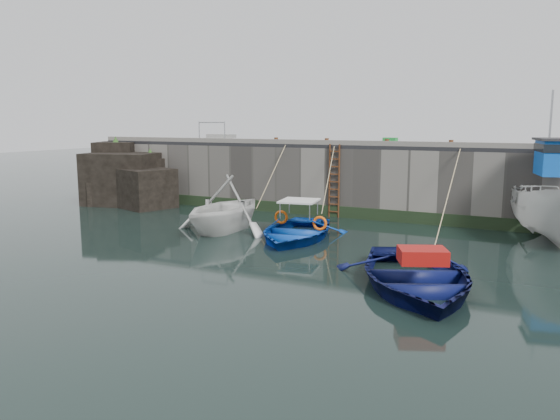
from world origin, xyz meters
The scene contains 21 objects.
ground centered at (0.00, 0.00, 0.00)m, with size 120.00×120.00×0.00m, color black.
quay_back centered at (0.00, 12.50, 1.50)m, with size 30.00×5.00×3.00m, color slate.
road_back centered at (0.00, 12.50, 3.08)m, with size 30.00×5.00×0.16m, color black.
kerb_back centered at (0.00, 10.15, 3.26)m, with size 30.00×0.30×0.20m, color slate.
algae_back centered at (0.00, 9.96, 0.25)m, with size 30.00×0.08×0.50m, color black.
rock_outcrop centered at (-12.92, 9.11, 1.26)m, with size 5.85×4.24×3.41m.
ladder centered at (-2.00, 9.91, 1.59)m, with size 0.51×0.08×3.20m.
boat_near_white centered at (-4.68, 5.24, 0.00)m, with size 4.02×4.65×2.45m, color silver.
boat_near_white_rope centered at (-4.68, 8.87, 0.00)m, with size 0.04×3.44×3.10m, color tan, non-canonical shape.
boat_near_blue centered at (-1.68, 5.22, 0.00)m, with size 3.49×4.88×1.01m, color #0B3CA8.
boat_near_blue_rope centered at (-1.68, 8.86, 0.00)m, with size 0.04×3.46×3.10m, color tan, non-canonical shape.
boat_near_navy centered at (3.52, 1.18, 0.00)m, with size 3.96×5.55×1.15m, color #0A1043.
boat_near_navy_rope centered at (3.52, 6.84, 0.00)m, with size 0.04×6.84×3.10m, color tan, non-canonical shape.
boat_far_white centered at (6.57, 9.39, 1.12)m, with size 4.08×7.31×5.67m.
fish_crate centered at (0.00, 11.51, 3.31)m, with size 0.59×0.35×0.30m, color green.
railing centered at (-8.75, 11.25, 3.36)m, with size 1.60×1.05×1.00m.
bollard_a centered at (-5.00, 10.25, 3.30)m, with size 0.18×0.18×0.28m, color #3F1E0F.
bollard_b centered at (-2.50, 10.25, 3.30)m, with size 0.18×0.18×0.28m, color #3F1E0F.
bollard_c centered at (0.20, 10.25, 3.30)m, with size 0.18×0.18×0.28m, color #3F1E0F.
bollard_d centered at (2.80, 10.25, 3.30)m, with size 0.18×0.18×0.28m, color #3F1E0F.
bollard_e centered at (6.00, 10.25, 3.30)m, with size 0.18×0.18×0.28m, color #3F1E0F.
Camera 1 is at (6.40, -12.32, 4.16)m, focal length 35.00 mm.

